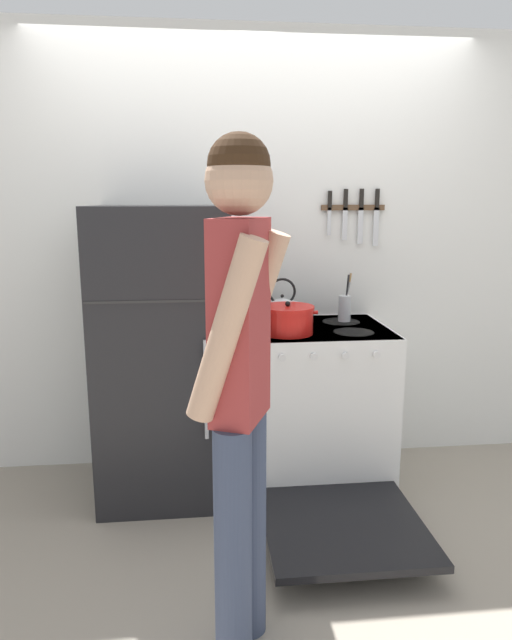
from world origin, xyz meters
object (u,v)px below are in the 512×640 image
Objects in this scene: utensil_jar at (345,307)px; person at (240,377)px; refrigerator at (164,353)px; tea_kettle at (282,310)px; dutch_oven_pot at (288,320)px; stove_range at (315,408)px.

person reaches higher than utensil_jar.
refrigerator reaches higher than tea_kettle.
person is (-0.34, -1.10, 0.05)m from dutch_oven_pot.
refrigerator is 0.90m from stove_range.
person is at bearing -104.38° from tea_kettle.
person is at bearing -113.38° from stove_range.
stove_range is at bearing -138.37° from utensil_jar.
refrigerator reaches higher than utensil_jar.
utensil_jar is at bearing 35.81° from dutch_oven_pot.
person reaches higher than stove_range.
tea_kettle reaches higher than stove_range.
refrigerator is 1.28m from person.
refrigerator is 1.06m from utensil_jar.
dutch_oven_pot is 0.18× the size of person.
utensil_jar is at bearing 41.63° from stove_range.
person reaches higher than refrigerator.
stove_range is 4.36× the size of dutch_oven_pot.
utensil_jar reaches higher than tea_kettle.
tea_kettle is (0.67, 0.14, 0.20)m from refrigerator.
refrigerator is at bearing 169.30° from dutch_oven_pot.
refrigerator is 0.87× the size of person.
person is at bearing -75.46° from refrigerator.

